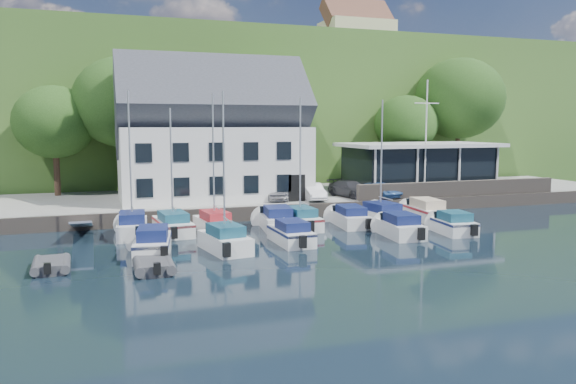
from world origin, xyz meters
name	(u,v)px	position (x,y,z in m)	size (l,w,h in m)	color
ground	(399,248)	(0.00, 0.00, 0.00)	(180.00, 180.00, 0.00)	black
quay	(294,199)	(0.00, 17.50, 0.50)	(60.00, 13.00, 1.00)	gray
quay_face	(323,210)	(0.00, 11.00, 0.50)	(60.00, 0.30, 1.00)	#595047
hillside	(200,116)	(0.00, 62.00, 8.00)	(160.00, 75.00, 16.00)	#355821
field_patch	(238,70)	(8.00, 70.00, 16.15)	(50.00, 30.00, 0.30)	olive
farmhouse	(356,35)	(22.00, 52.00, 20.10)	(10.40, 7.00, 8.20)	#BCB48B
harbor_building	(213,142)	(-7.00, 16.50, 5.35)	(14.40, 8.20, 8.70)	silver
club_pavilion	(418,167)	(11.00, 16.00, 3.05)	(13.20, 7.20, 4.10)	black
seawall	(459,188)	(12.00, 11.40, 1.60)	(18.00, 0.50, 1.20)	#595047
gangway	(83,236)	(-16.50, 9.00, 0.00)	(1.20, 6.00, 1.40)	silver
car_silver	(276,191)	(-2.72, 13.74, 1.65)	(1.53, 3.81, 1.30)	#ACACB1
car_white	(313,192)	(-0.05, 12.95, 1.63)	(1.34, 3.84, 1.26)	white
car_dgrey	(350,189)	(3.42, 13.65, 1.65)	(1.81, 4.46, 1.29)	#333338
car_blue	(380,189)	(5.57, 12.76, 1.62)	(1.43, 3.61, 1.24)	#2F5792
flagpole	(426,138)	(9.68, 12.85, 5.62)	(2.22, 0.20, 9.24)	silver
tree_0	(55,141)	(-18.63, 21.96, 5.40)	(6.44, 6.44, 8.80)	#163510
tree_1	(124,126)	(-13.31, 21.46, 6.59)	(8.18, 8.18, 11.18)	#163510
tree_2	(260,122)	(-1.50, 22.49, 6.94)	(8.69, 8.69, 11.87)	#163510
tree_4	(405,139)	(13.47, 22.49, 5.29)	(6.27, 6.27, 8.57)	#163510
tree_5	(458,119)	(19.73, 22.71, 7.22)	(9.10, 9.10, 12.44)	#163510
boat_r1_0	(130,160)	(-13.63, 7.88, 4.64)	(1.89, 6.15, 9.29)	silver
boat_r1_1	(171,165)	(-11.21, 7.99, 4.28)	(1.91, 6.41, 8.55)	silver
boat_r1_2	(214,164)	(-8.74, 7.35, 4.33)	(1.78, 6.12, 8.66)	silver
boat_r1_3	(277,218)	(-4.70, 7.30, 0.76)	(1.99, 6.08, 1.51)	silver
boat_r1_4	(300,161)	(-3.18, 7.11, 4.36)	(1.83, 5.83, 8.71)	silver
boat_r1_5	(349,215)	(0.30, 7.07, 0.68)	(1.89, 6.21, 1.36)	silver
boat_r1_6	(381,158)	(2.64, 7.12, 4.49)	(2.17, 6.08, 8.98)	silver
boat_r1_7	(425,209)	(6.32, 7.43, 0.77)	(1.93, 6.86, 1.53)	silver
boat_r2_0	(153,241)	(-12.95, 2.23, 0.78)	(1.87, 5.76, 1.57)	silver
boat_r2_1	(224,166)	(-9.21, 2.19, 4.53)	(1.90, 5.57, 9.07)	silver
boat_r2_2	(291,232)	(-5.23, 2.94, 0.68)	(1.85, 5.43, 1.36)	silver
boat_r2_3	(399,225)	(1.61, 2.78, 0.72)	(1.96, 5.65, 1.44)	silver
boat_r2_4	(453,222)	(5.24, 2.59, 0.69)	(1.95, 4.88, 1.38)	silver
dinghy_0	(51,263)	(-17.66, 0.89, 0.34)	(1.73, 2.88, 0.67)	#38383C
dinghy_1	(153,263)	(-13.19, -0.72, 0.36)	(1.87, 3.12, 0.73)	#38383C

